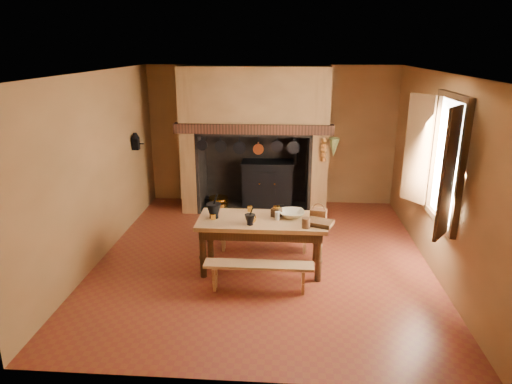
{
  "coord_description": "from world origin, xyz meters",
  "views": [
    {
      "loc": [
        0.35,
        -6.43,
        3.15
      ],
      "look_at": [
        -0.13,
        0.3,
        0.98
      ],
      "focal_mm": 32.0,
      "sensor_mm": 36.0,
      "label": 1
    }
  ],
  "objects_px": {
    "wicker_basket": "(318,213)",
    "coffee_grinder": "(277,212)",
    "iron_range": "(268,183)",
    "bench_front": "(259,271)",
    "work_table": "(262,227)",
    "mixing_bowl": "(292,214)"
  },
  "relations": [
    {
      "from": "iron_range",
      "to": "wicker_basket",
      "type": "relative_size",
      "value": 6.26
    },
    {
      "from": "bench_front",
      "to": "mixing_bowl",
      "type": "relative_size",
      "value": 3.99
    },
    {
      "from": "bench_front",
      "to": "wicker_basket",
      "type": "xyz_separation_m",
      "value": [
        0.81,
        0.77,
        0.55
      ]
    },
    {
      "from": "coffee_grinder",
      "to": "bench_front",
      "type": "bearing_deg",
      "value": -80.77
    },
    {
      "from": "work_table",
      "to": "mixing_bowl",
      "type": "height_order",
      "value": "mixing_bowl"
    },
    {
      "from": "wicker_basket",
      "to": "work_table",
      "type": "bearing_deg",
      "value": -159.1
    },
    {
      "from": "bench_front",
      "to": "coffee_grinder",
      "type": "bearing_deg",
      "value": 74.76
    },
    {
      "from": "mixing_bowl",
      "to": "wicker_basket",
      "type": "xyz_separation_m",
      "value": [
        0.38,
        -0.0,
        0.03
      ]
    },
    {
      "from": "work_table",
      "to": "wicker_basket",
      "type": "distance_m",
      "value": 0.84
    },
    {
      "from": "wicker_basket",
      "to": "coffee_grinder",
      "type": "bearing_deg",
      "value": -167.11
    },
    {
      "from": "mixing_bowl",
      "to": "iron_range",
      "type": "bearing_deg",
      "value": 99.89
    },
    {
      "from": "mixing_bowl",
      "to": "wicker_basket",
      "type": "height_order",
      "value": "wicker_basket"
    },
    {
      "from": "mixing_bowl",
      "to": "wicker_basket",
      "type": "bearing_deg",
      "value": -0.53
    },
    {
      "from": "iron_range",
      "to": "coffee_grinder",
      "type": "relative_size",
      "value": 8.11
    },
    {
      "from": "bench_front",
      "to": "coffee_grinder",
      "type": "distance_m",
      "value": 0.97
    },
    {
      "from": "iron_range",
      "to": "work_table",
      "type": "relative_size",
      "value": 0.88
    },
    {
      "from": "work_table",
      "to": "wicker_basket",
      "type": "height_order",
      "value": "wicker_basket"
    },
    {
      "from": "iron_range",
      "to": "bench_front",
      "type": "bearing_deg",
      "value": -89.37
    },
    {
      "from": "bench_front",
      "to": "mixing_bowl",
      "type": "height_order",
      "value": "mixing_bowl"
    },
    {
      "from": "iron_range",
      "to": "work_table",
      "type": "bearing_deg",
      "value": -89.22
    },
    {
      "from": "coffee_grinder",
      "to": "mixing_bowl",
      "type": "distance_m",
      "value": 0.22
    },
    {
      "from": "mixing_bowl",
      "to": "wicker_basket",
      "type": "relative_size",
      "value": 1.42
    }
  ]
}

